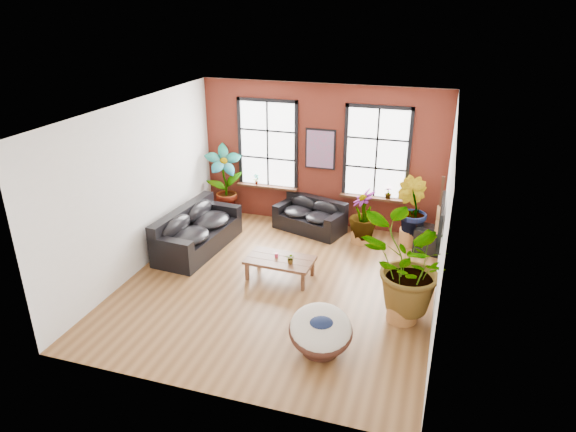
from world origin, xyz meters
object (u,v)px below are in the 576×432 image
at_px(coffee_table, 280,261).
at_px(papasan_chair, 321,330).
at_px(sofa_back, 311,216).
at_px(sofa_left, 196,231).

relative_size(coffee_table, papasan_chair, 1.05).
distance_m(sofa_back, coffee_table, 2.49).
distance_m(sofa_back, sofa_left, 2.85).
height_order(sofa_left, papasan_chair, sofa_left).
bearing_deg(papasan_chair, coffee_table, 104.48).
bearing_deg(papasan_chair, sofa_back, 87.96).
distance_m(coffee_table, papasan_chair, 2.48).
height_order(sofa_back, sofa_left, sofa_left).
bearing_deg(sofa_back, sofa_left, -123.35).
xyz_separation_m(sofa_back, sofa_left, (-2.22, -1.79, 0.08)).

